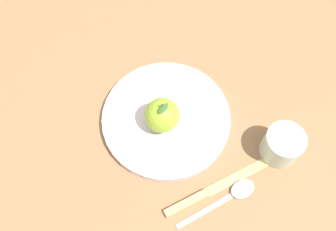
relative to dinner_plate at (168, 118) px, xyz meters
The scene contains 6 objects.
ground_plane 0.02m from the dinner_plate, 15.29° to the right, with size 2.40×2.40×0.00m, color olive.
dinner_plate is the anchor object (origin of this frame).
apple 0.05m from the dinner_plate, 64.86° to the right, with size 0.07×0.07×0.08m.
cup 0.23m from the dinner_plate, 45.71° to the left, with size 0.07×0.07×0.07m.
knife 0.17m from the dinner_plate, ahead, with size 0.02×0.22×0.01m.
spoon 0.20m from the dinner_plate, 12.01° to the left, with size 0.04×0.17×0.01m.
Camera 1 is at (0.27, -0.14, 0.71)m, focal length 40.62 mm.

